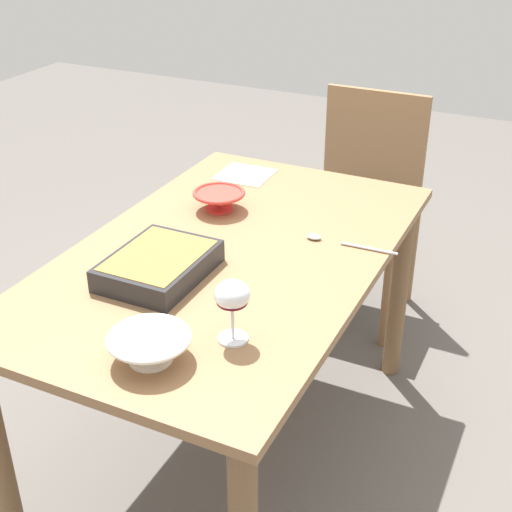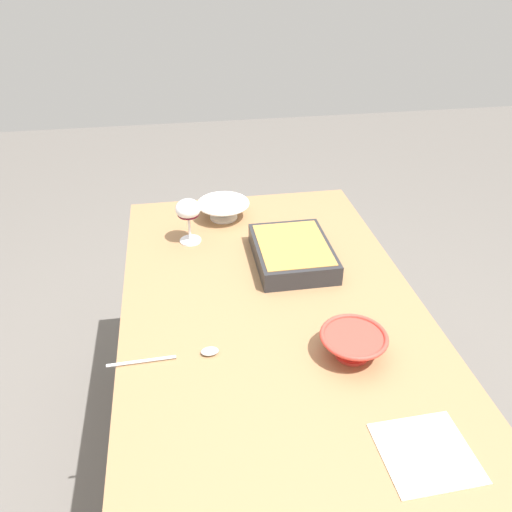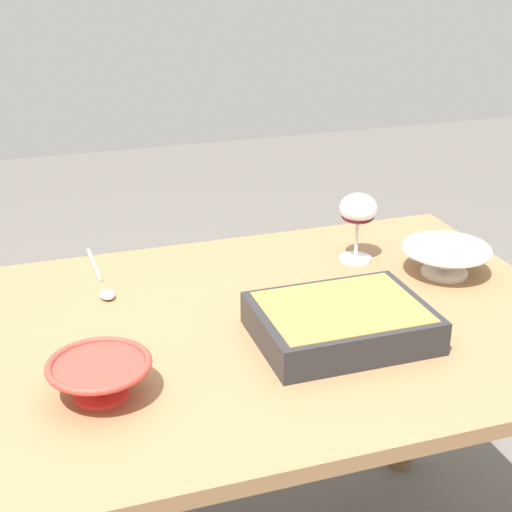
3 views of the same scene
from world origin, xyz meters
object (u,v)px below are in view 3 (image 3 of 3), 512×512
(dining_table, at_px, (218,381))
(wine_glass, at_px, (358,213))
(serving_spoon, at_px, (102,283))
(casserole_dish, at_px, (341,320))
(mixing_bowl, at_px, (446,258))
(small_bowl, at_px, (100,376))

(dining_table, relative_size, wine_glass, 8.91)
(dining_table, distance_m, serving_spoon, 0.33)
(wine_glass, xyz_separation_m, casserole_dish, (0.18, 0.31, -0.08))
(casserole_dish, bearing_deg, serving_spoon, -43.15)
(wine_glass, relative_size, mixing_bowl, 0.82)
(wine_glass, height_order, serving_spoon, wine_glass)
(dining_table, height_order, mixing_bowl, mixing_bowl)
(mixing_bowl, relative_size, small_bowl, 1.13)
(dining_table, distance_m, wine_glass, 0.49)
(dining_table, xyz_separation_m, casserole_dish, (-0.20, 0.10, 0.15))
(wine_glass, relative_size, small_bowl, 0.93)
(mixing_bowl, bearing_deg, small_bowl, 17.14)
(wine_glass, bearing_deg, dining_table, 28.75)
(serving_spoon, bearing_deg, mixing_bowl, 166.19)
(casserole_dish, relative_size, mixing_bowl, 1.62)
(wine_glass, xyz_separation_m, small_bowl, (0.62, 0.37, -0.07))
(wine_glass, distance_m, small_bowl, 0.72)
(dining_table, bearing_deg, serving_spoon, -55.08)
(casserole_dish, distance_m, mixing_bowl, 0.37)
(mixing_bowl, distance_m, small_bowl, 0.80)
(casserole_dish, relative_size, serving_spoon, 1.13)
(wine_glass, xyz_separation_m, mixing_bowl, (-0.15, 0.13, -0.07))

